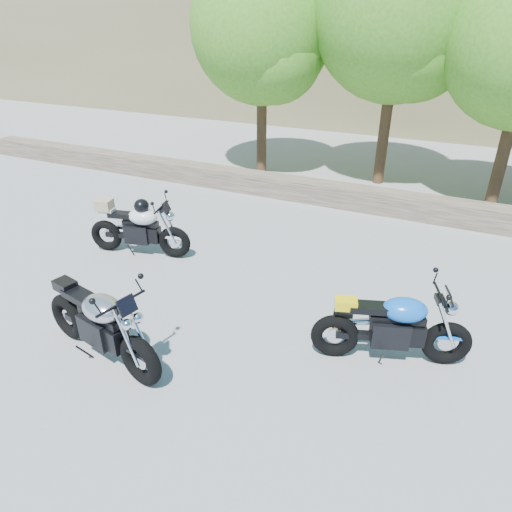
{
  "coord_description": "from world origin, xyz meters",
  "views": [
    {
      "loc": [
        2.81,
        -4.63,
        4.03
      ],
      "look_at": [
        0.2,
        1.0,
        0.75
      ],
      "focal_mm": 32.0,
      "sensor_mm": 36.0,
      "label": 1
    }
  ],
  "objects_px": {
    "white_bike": "(138,227)",
    "silver_bike": "(101,325)",
    "backpack": "(343,321)",
    "blue_bike": "(393,328)"
  },
  "relations": [
    {
      "from": "blue_bike",
      "to": "backpack",
      "type": "bearing_deg",
      "value": 138.03
    },
    {
      "from": "blue_bike",
      "to": "backpack",
      "type": "xyz_separation_m",
      "value": [
        -0.71,
        0.31,
        -0.32
      ]
    },
    {
      "from": "white_bike",
      "to": "silver_bike",
      "type": "bearing_deg",
      "value": -73.58
    },
    {
      "from": "white_bike",
      "to": "backpack",
      "type": "relative_size",
      "value": 5.36
    },
    {
      "from": "silver_bike",
      "to": "blue_bike",
      "type": "height_order",
      "value": "silver_bike"
    },
    {
      "from": "silver_bike",
      "to": "blue_bike",
      "type": "bearing_deg",
      "value": 36.9
    },
    {
      "from": "white_bike",
      "to": "backpack",
      "type": "bearing_deg",
      "value": -23.1
    },
    {
      "from": "silver_bike",
      "to": "backpack",
      "type": "distance_m",
      "value": 3.29
    },
    {
      "from": "blue_bike",
      "to": "backpack",
      "type": "distance_m",
      "value": 0.84
    },
    {
      "from": "white_bike",
      "to": "backpack",
      "type": "distance_m",
      "value": 4.23
    }
  ]
}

